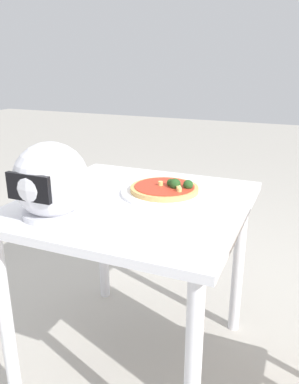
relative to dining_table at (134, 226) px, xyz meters
name	(u,v)px	position (x,y,z in m)	size (l,w,h in m)	color
ground_plane	(136,356)	(0.00, 0.00, -0.61)	(14.00, 14.00, 0.00)	#B2ADA3
dining_table	(134,226)	(0.00, 0.00, 0.00)	(0.81, 0.82, 0.72)	white
pizza_plate	(164,192)	(-0.08, -0.11, 0.11)	(0.34, 0.34, 0.01)	white
pizza	(166,188)	(-0.09, -0.11, 0.13)	(0.26, 0.26, 0.06)	tan
motorcycle_helmet	(51,182)	(0.18, 0.24, 0.22)	(0.25, 0.25, 0.25)	silver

